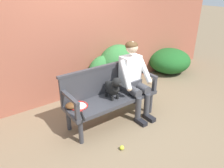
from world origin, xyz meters
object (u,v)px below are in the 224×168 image
object	(u,v)px
baseball_glove	(73,105)
tennis_ball	(122,148)
garden_bench	(112,101)
person_seated	(133,77)
dog_on_bench	(113,87)
tennis_racket	(79,107)

from	to	relation	value
baseball_glove	tennis_ball	world-z (taller)	baseball_glove
baseball_glove	tennis_ball	bearing A→B (deg)	-43.66
baseball_glove	garden_bench	bearing A→B (deg)	13.82
person_seated	tennis_ball	world-z (taller)	person_seated
garden_bench	person_seated	distance (m)	0.55
tennis_ball	garden_bench	bearing A→B (deg)	64.90
garden_bench	dog_on_bench	xyz separation A→B (m)	(-0.00, -0.03, 0.26)
dog_on_bench	baseball_glove	size ratio (longest dim) A/B	1.84
person_seated	baseball_glove	size ratio (longest dim) A/B	5.98
person_seated	dog_on_bench	size ratio (longest dim) A/B	3.25
tennis_racket	baseball_glove	world-z (taller)	baseball_glove
dog_on_bench	tennis_ball	distance (m)	0.95
person_seated	baseball_glove	world-z (taller)	person_seated
person_seated	dog_on_bench	bearing A→B (deg)	-178.31
dog_on_bench	tennis_racket	bearing A→B (deg)	172.11
garden_bench	tennis_ball	size ratio (longest dim) A/B	24.02
garden_bench	tennis_ball	distance (m)	0.83
tennis_racket	tennis_ball	world-z (taller)	tennis_racket
tennis_ball	baseball_glove	bearing A→B (deg)	115.07
person_seated	baseball_glove	bearing A→B (deg)	174.64
dog_on_bench	tennis_racket	world-z (taller)	dog_on_bench
person_seated	tennis_racket	world-z (taller)	person_seated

